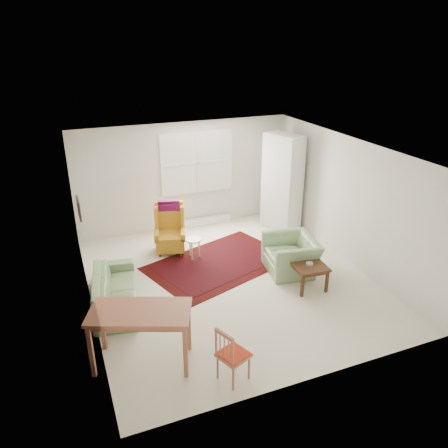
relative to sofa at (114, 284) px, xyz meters
name	(u,v)px	position (x,y,z in m)	size (l,w,h in m)	color
room	(227,215)	(2.12, 0.15, 0.89)	(5.04, 5.54, 2.51)	beige
rug	(219,263)	(2.16, 0.65, -0.35)	(2.76, 1.78, 0.03)	black
sofa	(114,284)	(0.00, 0.00, 0.00)	(1.81, 0.71, 0.73)	#749161
armchair	(291,252)	(3.36, -0.11, 0.04)	(1.04, 0.91, 0.81)	#749161
wingback_chair	(170,229)	(1.39, 1.52, 0.17)	(0.62, 0.65, 1.07)	#BF851D
coffee_table	(308,276)	(3.34, -0.80, -0.13)	(0.58, 0.58, 0.47)	#432414
stool	(194,248)	(1.76, 1.07, -0.15)	(0.33, 0.33, 0.44)	white
cabinet	(282,183)	(4.16, 1.78, 0.75)	(0.47, 0.90, 2.24)	white
desk	(142,337)	(0.13, -1.64, 0.07)	(1.36, 0.68, 0.86)	#A86044
desk_chair	(233,354)	(1.17, -2.41, 0.05)	(0.37, 0.37, 0.83)	#A86044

